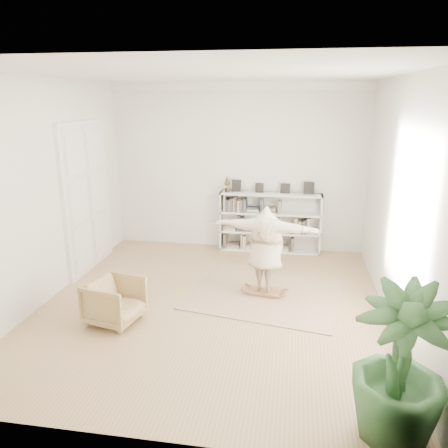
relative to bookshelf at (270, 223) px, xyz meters
name	(u,v)px	position (x,y,z in m)	size (l,w,h in m)	color
floor	(213,305)	(-0.74, -2.82, -0.64)	(6.00, 6.00, 0.00)	#96724D
room_shell	(238,85)	(-0.74, 0.12, 2.87)	(6.00, 6.00, 6.00)	silver
doors	(87,198)	(-3.45, -1.52, 0.76)	(0.09, 1.78, 2.92)	white
bookshelf	(270,223)	(0.00, 0.00, 0.00)	(2.20, 0.35, 1.64)	silver
armchair	(115,301)	(-2.09, -3.60, -0.30)	(0.72, 0.74, 0.67)	tan
rug	(264,295)	(0.07, -2.32, -0.63)	(2.50, 2.00, 0.02)	tan
rocker_board	(265,291)	(0.07, -2.32, -0.57)	(0.58, 0.41, 0.11)	brown
person	(266,247)	(0.07, -2.32, 0.24)	(1.83, 0.50, 1.49)	beige
houseplant	(399,365)	(1.56, -5.37, 0.17)	(0.91, 0.91, 1.62)	#2D572B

